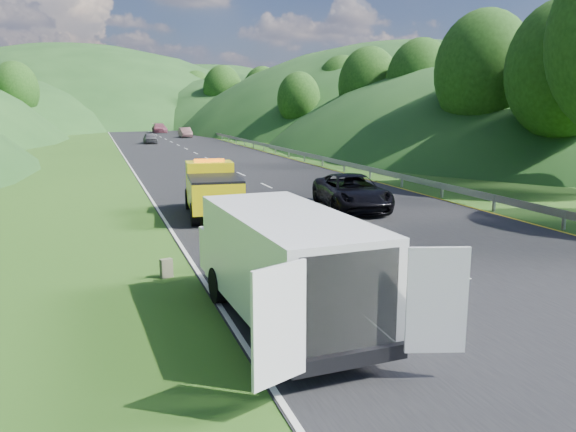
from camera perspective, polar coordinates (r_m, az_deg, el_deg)
name	(u,v)px	position (r m, az deg, el deg)	size (l,w,h in m)	color
ground	(324,260)	(17.30, 3.73, -4.53)	(320.00, 320.00, 0.00)	#38661E
road_surface	(196,153)	(56.34, -9.36, 6.32)	(14.00, 200.00, 0.02)	black
guardrail	(237,144)	(70.04, -5.19, 7.35)	(0.06, 140.00, 1.52)	gray
tree_line_right	(311,138)	(81.04, 2.33, 7.90)	(14.00, 140.00, 14.00)	#2C5C1B
hills_backdrop	(145,123)	(150.67, -14.29, 9.11)	(201.00, 288.60, 44.00)	#2D5B23
tow_truck	(212,189)	(24.15, -7.71, 2.70)	(2.55, 5.66, 2.36)	black
white_van	(284,261)	(12.07, -0.44, -4.59)	(3.82, 7.09, 2.48)	black
woman	(242,271)	(16.28, -4.74, -5.55)	(0.55, 0.40, 1.50)	white
child	(254,283)	(15.20, -3.51, -6.76)	(0.53, 0.42, 1.10)	#CECE6D
worker	(359,346)	(11.49, 7.19, -12.96)	(1.08, 0.62, 1.66)	black
suitcase	(166,268)	(15.89, -12.26, -5.21)	(0.33, 0.18, 0.53)	#66664C
spare_tire	(381,326)	(12.52, 9.39, -10.93)	(0.66, 0.66, 0.20)	black
passing_suv	(351,209)	(25.87, 6.45, 0.71)	(2.58, 5.60, 1.56)	black
dist_car_a	(150,144)	(71.65, -13.80, 7.16)	(1.53, 3.81, 1.30)	#46454A
dist_car_b	(186,138)	(83.96, -10.37, 7.85)	(1.50, 4.31, 1.42)	brown
dist_car_c	(160,133)	(99.07, -12.90, 8.24)	(2.21, 5.43, 1.57)	#964B5E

